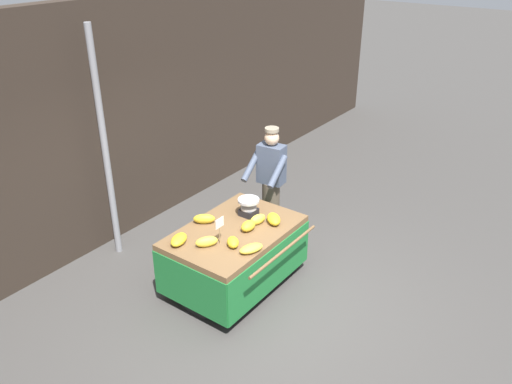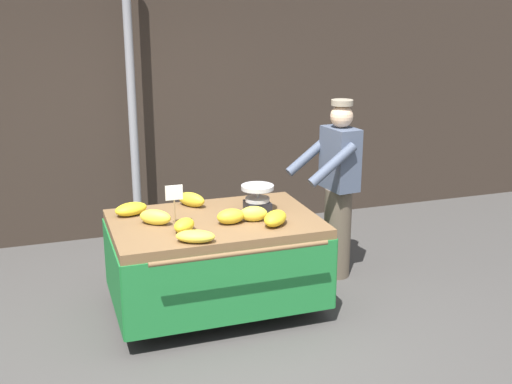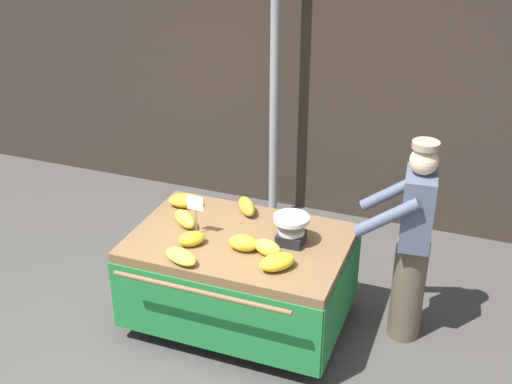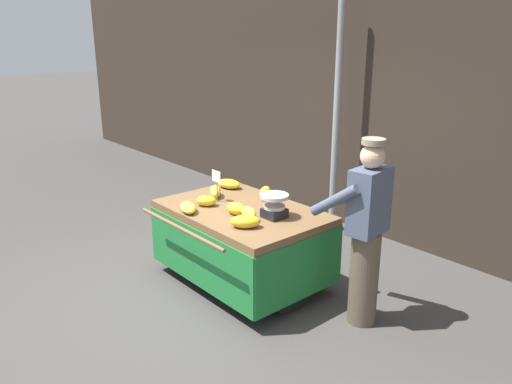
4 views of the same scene
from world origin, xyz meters
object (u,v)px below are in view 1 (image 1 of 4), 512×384
banana_bunch_4 (233,242)px  banana_cart (235,244)px  weighing_scale (249,207)px  banana_bunch_1 (251,248)px  vendor_person (271,183)px  price_sign (220,225)px  banana_bunch_6 (179,240)px  banana_bunch_3 (207,242)px  street_pole (105,148)px  banana_bunch_5 (258,219)px  banana_bunch_2 (274,219)px  banana_bunch_7 (204,219)px  banana_bunch_0 (248,226)px

banana_bunch_4 → banana_cart: bearing=36.1°
banana_cart → weighing_scale: size_ratio=6.16×
banana_bunch_1 → vendor_person: size_ratio=0.17×
banana_bunch_4 → price_sign: bearing=103.2°
weighing_scale → banana_bunch_6: size_ratio=0.98×
banana_bunch_1 → banana_bunch_3: size_ratio=1.10×
street_pole → vendor_person: (1.66, -1.51, -0.73)m
street_pole → banana_bunch_3: (-0.12, -1.83, -0.70)m
banana_bunch_3 → banana_bunch_5: bearing=-12.8°
street_pole → banana_bunch_2: street_pole is taller
banana_bunch_3 → banana_bunch_1: bearing=-67.0°
street_pole → banana_bunch_7: (0.27, -1.45, -0.70)m
banana_bunch_7 → price_sign: bearing=-117.8°
vendor_person → banana_cart: bearing=-165.1°
banana_cart → banana_bunch_6: 0.77m
street_pole → vendor_person: 2.36m
banana_bunch_6 → banana_bunch_1: bearing=-65.8°
price_sign → banana_bunch_1: (0.07, -0.41, -0.20)m
banana_bunch_1 → banana_bunch_6: size_ratio=1.04×
street_pole → banana_bunch_3: street_pole is taller
banana_bunch_0 → banana_bunch_5: banana_bunch_5 is taller
price_sign → banana_bunch_6: price_sign is taller
banana_bunch_3 → banana_bunch_4: 0.31m
banana_cart → banana_bunch_7: (-0.10, 0.41, 0.28)m
street_pole → banana_bunch_6: 1.70m
banana_bunch_2 → vendor_person: vendor_person is taller
price_sign → banana_bunch_1: 0.46m
banana_bunch_0 → street_pole: bearing=103.0°
banana_bunch_0 → vendor_person: bearing=22.3°
banana_bunch_4 → banana_bunch_6: size_ratio=0.73×
banana_bunch_1 → weighing_scale: bearing=38.8°
street_pole → banana_bunch_5: size_ratio=14.09×
banana_bunch_2 → banana_bunch_3: size_ratio=1.02×
banana_bunch_0 → banana_bunch_5: 0.20m
banana_cart → banana_bunch_7: 0.50m
banana_bunch_1 → banana_bunch_2: 0.72m
vendor_person → banana_bunch_7: bearing=177.4°
banana_bunch_6 → banana_bunch_7: bearing=7.8°
street_pole → banana_bunch_3: size_ratio=11.86×
street_pole → banana_bunch_7: street_pole is taller
vendor_person → street_pole: bearing=137.7°
price_sign → banana_bunch_2: price_sign is taller
street_pole → banana_bunch_0: (0.46, -2.01, -0.71)m
banana_bunch_1 → vendor_person: vendor_person is taller
street_pole → banana_bunch_5: 2.23m
banana_bunch_5 → banana_bunch_7: bearing=124.8°
weighing_scale → banana_bunch_1: (-0.68, -0.55, -0.07)m
street_pole → price_sign: bearing=-89.3°
banana_bunch_5 → weighing_scale: bearing=63.8°
banana_bunch_2 → banana_bunch_6: bearing=148.9°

